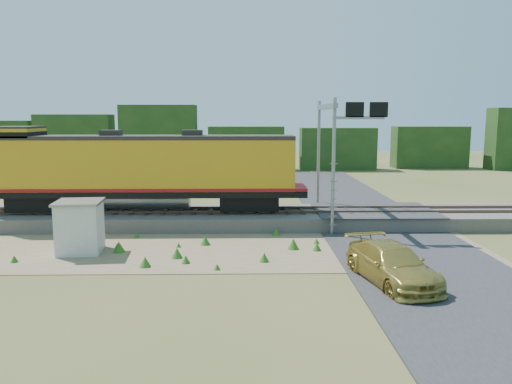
{
  "coord_description": "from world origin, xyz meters",
  "views": [
    {
      "loc": [
        -0.53,
        -22.98,
        6.3
      ],
      "look_at": [
        -0.08,
        3.0,
        2.4
      ],
      "focal_mm": 35.0,
      "sensor_mm": 36.0,
      "label": 1
    }
  ],
  "objects_px": {
    "shed": "(80,227)",
    "signal_gantry": "(334,132)",
    "locomotive": "(140,169)",
    "car": "(392,264)"
  },
  "relations": [
    {
      "from": "shed",
      "to": "signal_gantry",
      "type": "height_order",
      "value": "signal_gantry"
    },
    {
      "from": "car",
      "to": "signal_gantry",
      "type": "bearing_deg",
      "value": 80.83
    },
    {
      "from": "signal_gantry",
      "to": "locomotive",
      "type": "bearing_deg",
      "value": 176.55
    },
    {
      "from": "shed",
      "to": "car",
      "type": "xyz_separation_m",
      "value": [
        13.36,
        -4.57,
        -0.51
      ]
    },
    {
      "from": "locomotive",
      "to": "car",
      "type": "distance_m",
      "value": 16.09
    },
    {
      "from": "locomotive",
      "to": "car",
      "type": "relative_size",
      "value": 3.68
    },
    {
      "from": "locomotive",
      "to": "signal_gantry",
      "type": "bearing_deg",
      "value": -3.45
    },
    {
      "from": "locomotive",
      "to": "signal_gantry",
      "type": "height_order",
      "value": "signal_gantry"
    },
    {
      "from": "locomotive",
      "to": "shed",
      "type": "height_order",
      "value": "locomotive"
    },
    {
      "from": "shed",
      "to": "signal_gantry",
      "type": "bearing_deg",
      "value": 17.49
    }
  ]
}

